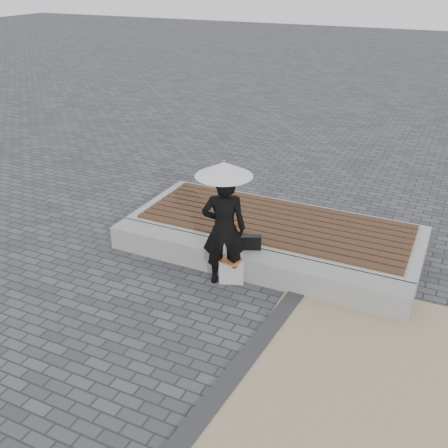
{
  "coord_description": "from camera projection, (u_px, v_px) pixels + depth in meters",
  "views": [
    {
      "loc": [
        2.7,
        -4.97,
        4.44
      ],
      "look_at": [
        -0.27,
        1.26,
        1.0
      ],
      "focal_mm": 41.71,
      "sensor_mm": 36.0,
      "label": 1
    }
  ],
  "objects": [
    {
      "name": "timber_decking",
      "position": [
        276.0,
        221.0,
        9.12
      ],
      "size": [
        4.6,
        1.8,
        0.04
      ],
      "primitive_type": null,
      "color": "brown",
      "rests_on": "timber_platform"
    },
    {
      "name": "magazine",
      "position": [
        230.0,
        261.0,
        7.92
      ],
      "size": [
        0.34,
        0.27,
        0.01
      ],
      "primitive_type": "cube",
      "rotation": [
        0.0,
        0.0,
        -0.14
      ],
      "color": "red",
      "rests_on": "canvas_tote"
    },
    {
      "name": "handbag",
      "position": [
        251.0,
        242.0,
        8.22
      ],
      "size": [
        0.35,
        0.24,
        0.23
      ],
      "primitive_type": "cube",
      "rotation": [
        0.0,
        0.0,
        0.41
      ],
      "color": "black",
      "rests_on": "seating_ledge"
    },
    {
      "name": "parasol",
      "position": [
        224.0,
        169.0,
        7.33
      ],
      "size": [
        0.84,
        0.84,
        1.07
      ],
      "rotation": [
        0.0,
        0.0,
        -0.15
      ],
      "color": "#A5A5A9",
      "rests_on": "ground"
    },
    {
      "name": "canvas_tote",
      "position": [
        232.0,
        271.0,
        8.05
      ],
      "size": [
        0.41,
        0.28,
        0.4
      ],
      "primitive_type": "cube",
      "rotation": [
        0.0,
        0.0,
        0.36
      ],
      "color": "silver",
      "rests_on": "ground"
    },
    {
      "name": "edging_band",
      "position": [
        237.0,
        370.0,
        6.34
      ],
      "size": [
        0.61,
        5.2,
        0.04
      ],
      "primitive_type": "cube",
      "rotation": [
        0.0,
        0.0,
        -0.07
      ],
      "color": "#323234",
      "rests_on": "ground"
    },
    {
      "name": "timber_platform",
      "position": [
        275.0,
        232.0,
        9.21
      ],
      "size": [
        5.0,
        2.0,
        0.4
      ],
      "primitive_type": "cube",
      "color": "#AFB0A9",
      "rests_on": "ground"
    },
    {
      "name": "seating_ledge",
      "position": [
        248.0,
        264.0,
        8.24
      ],
      "size": [
        5.0,
        0.45,
        0.4
      ],
      "primitive_type": "cube",
      "color": "gray",
      "rests_on": "ground"
    },
    {
      "name": "ground",
      "position": [
        202.0,
        331.0,
        7.04
      ],
      "size": [
        80.0,
        80.0,
        0.0
      ],
      "primitive_type": "plane",
      "color": "#4C4D52",
      "rests_on": "ground"
    },
    {
      "name": "woman",
      "position": [
        224.0,
        229.0,
        7.76
      ],
      "size": [
        0.79,
        0.68,
        1.82
      ],
      "primitive_type": "imported",
      "rotation": [
        0.0,
        0.0,
        3.58
      ],
      "color": "black",
      "rests_on": "ground"
    }
  ]
}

